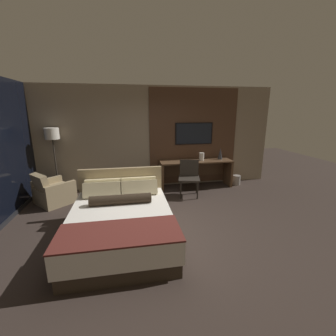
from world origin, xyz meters
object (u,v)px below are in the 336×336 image
(bed, at_px, (121,221))
(vase_tall, at_px, (220,153))
(desk, at_px, (195,168))
(vase_short, at_px, (202,157))
(waste_bin, at_px, (237,180))
(armchair_by_window, at_px, (53,193))
(floor_lamp, at_px, (53,139))
(desk_chair, at_px, (189,175))
(tv, at_px, (194,134))

(bed, xyz_separation_m, vase_tall, (2.78, 2.45, 0.61))
(desk, distance_m, vase_short, 0.38)
(vase_short, relative_size, waste_bin, 0.77)
(armchair_by_window, distance_m, waste_bin, 4.94)
(floor_lamp, bearing_deg, armchair_by_window, -84.47)
(bed, distance_m, armchair_by_window, 2.45)
(desk_chair, height_order, vase_short, vase_short)
(vase_tall, relative_size, waste_bin, 1.18)
(desk, relative_size, vase_tall, 6.19)
(waste_bin, bearing_deg, vase_tall, 168.20)
(desk, height_order, vase_short, vase_short)
(desk, bearing_deg, waste_bin, -3.96)
(bed, distance_m, waste_bin, 4.05)
(bed, height_order, desk, bed)
(desk, xyz_separation_m, floor_lamp, (-3.72, 0.05, 0.92))
(tv, relative_size, vase_short, 5.04)
(bed, height_order, vase_short, bed)
(armchair_by_window, bearing_deg, desk, -123.06)
(armchair_by_window, bearing_deg, vase_short, -123.98)
(tv, xyz_separation_m, waste_bin, (1.26, -0.32, -1.36))
(desk, bearing_deg, bed, -130.01)
(tv, xyz_separation_m, desk_chair, (-0.36, -0.85, -0.96))
(floor_lamp, distance_m, waste_bin, 5.15)
(bed, bearing_deg, waste_bin, 35.41)
(armchair_by_window, distance_m, vase_short, 3.91)
(tv, bearing_deg, bed, -127.44)
(armchair_by_window, bearing_deg, waste_bin, -126.38)
(tv, relative_size, desk_chair, 1.20)
(vase_short, height_order, waste_bin, vase_short)
(desk, bearing_deg, tv, 90.00)
(armchair_by_window, relative_size, floor_lamp, 0.60)
(desk, xyz_separation_m, tv, (-0.00, 0.23, 0.97))
(waste_bin, bearing_deg, floor_lamp, 178.37)
(tv, bearing_deg, desk_chair, -112.74)
(bed, distance_m, vase_short, 3.30)
(tv, height_order, vase_tall, tv)
(desk_chair, relative_size, armchair_by_window, 0.88)
(vase_tall, distance_m, vase_short, 0.58)
(desk, height_order, tv, tv)
(floor_lamp, relative_size, vase_tall, 5.24)
(floor_lamp, xyz_separation_m, vase_tall, (4.46, -0.03, -0.51))
(desk_chair, height_order, armchair_by_window, desk_chair)
(vase_tall, bearing_deg, desk_chair, -149.77)
(bed, distance_m, vase_tall, 3.76)
(desk, height_order, waste_bin, desk)
(tv, bearing_deg, desk, -90.00)
(floor_lamp, relative_size, vase_short, 8.01)
(desk_chair, distance_m, vase_tall, 1.33)
(floor_lamp, relative_size, waste_bin, 6.17)
(desk, relative_size, floor_lamp, 1.18)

